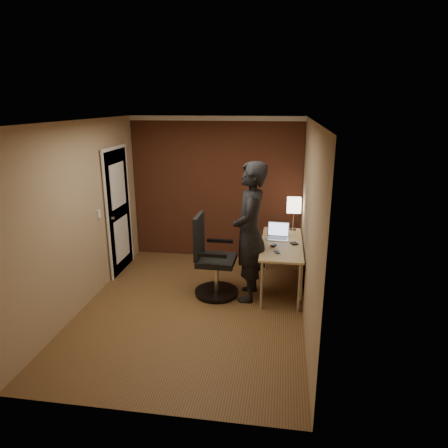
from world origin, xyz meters
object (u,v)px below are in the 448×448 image
(desk_lamp, at_px, (294,205))
(laptop, at_px, (278,234))
(mouse, at_px, (273,245))
(desk, at_px, (286,251))
(office_chair, at_px, (211,261))
(wallet, at_px, (294,243))
(person, at_px, (250,232))
(phone, at_px, (277,252))

(desk_lamp, bearing_deg, laptop, -119.62)
(mouse, bearing_deg, desk_lamp, 90.73)
(desk, xyz_separation_m, office_chair, (-1.07, -0.36, -0.08))
(desk, relative_size, wallet, 13.64)
(mouse, xyz_separation_m, person, (-0.33, -0.18, 0.24))
(laptop, bearing_deg, wallet, -45.66)
(mouse, xyz_separation_m, wallet, (0.30, 0.14, -0.01))
(desk_lamp, relative_size, laptop, 1.55)
(phone, height_order, person, person)
(laptop, height_order, office_chair, office_chair)
(desk_lamp, xyz_separation_m, wallet, (0.01, -0.66, -0.41))
(laptop, relative_size, wallet, 3.15)
(laptop, height_order, person, person)
(desk, xyz_separation_m, mouse, (-0.19, -0.18, 0.14))
(desk, relative_size, phone, 13.04)
(laptop, xyz_separation_m, wallet, (0.24, -0.25, -0.05))
(desk_lamp, distance_m, mouse, 0.94)
(mouse, height_order, person, person)
(desk_lamp, bearing_deg, desk, -98.65)
(office_chair, bearing_deg, wallet, 15.38)
(office_chair, relative_size, person, 0.60)
(person, bearing_deg, mouse, 119.77)
(desk_lamp, distance_m, office_chair, 1.64)
(laptop, relative_size, person, 0.18)
(wallet, distance_m, office_chair, 1.24)
(mouse, relative_size, person, 0.05)
(wallet, xyz_separation_m, office_chair, (-1.18, -0.32, -0.22))
(phone, bearing_deg, wallet, 38.72)
(person, bearing_deg, office_chair, -88.99)
(desk_lamp, xyz_separation_m, mouse, (-0.29, -0.80, -0.40))
(laptop, bearing_deg, phone, -89.80)
(phone, bearing_deg, desk, 53.02)
(phone, height_order, office_chair, office_chair)
(desk, relative_size, office_chair, 1.27)
(desk_lamp, relative_size, mouse, 5.35)
(desk_lamp, bearing_deg, office_chair, -139.93)
(mouse, relative_size, wallet, 0.91)
(laptop, bearing_deg, person, -124.00)
(phone, xyz_separation_m, person, (-0.39, 0.06, 0.25))
(desk, xyz_separation_m, laptop, (-0.14, 0.22, 0.19))
(mouse, xyz_separation_m, phone, (0.06, -0.24, -0.01))
(laptop, height_order, phone, laptop)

